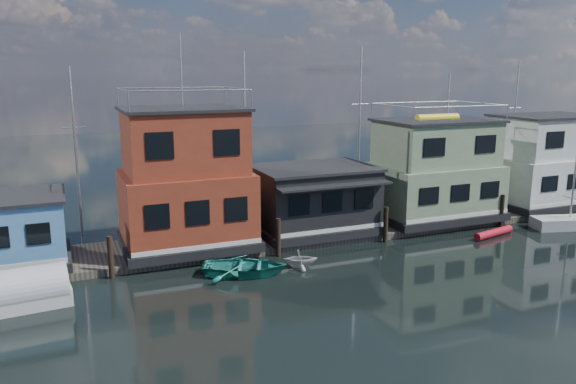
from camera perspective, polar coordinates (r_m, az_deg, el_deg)
name	(u,v)px	position (r m, az deg, el deg)	size (l,w,h in m)	color
ground	(438,307)	(26.16, 15.03, -11.26)	(160.00, 160.00, 0.00)	black
dock	(321,232)	(35.73, 3.35, -4.10)	(48.00, 5.00, 0.40)	#595147
houseboat_blue	(1,232)	(32.03, -27.10, -3.67)	(6.40, 4.90, 3.66)	black
houseboat_red	(186,182)	(32.12, -10.36, 1.02)	(7.40, 5.90, 11.86)	black
houseboat_dark	(314,199)	(34.95, 2.67, -0.71)	(7.40, 6.10, 4.06)	black
houseboat_green	(434,171)	(39.33, 14.65, 2.05)	(8.40, 5.90, 7.03)	black
houseboat_white	(545,162)	(46.01, 24.68, 2.75)	(8.40, 5.90, 6.66)	black
pilings	(337,231)	(32.94, 4.96, -3.92)	(42.28, 0.28, 2.20)	#2D2116
background_masts	(344,135)	(42.06, 5.75, 5.79)	(36.40, 0.16, 12.00)	silver
day_sailer	(570,222)	(41.60, 26.69, -2.72)	(5.08, 2.84, 7.62)	beige
dinghy_teal	(245,267)	(28.97, -4.40, -7.56)	(3.10, 4.35, 0.90)	teal
red_kayak	(494,233)	(37.66, 20.16, -3.92)	(0.49, 0.49, 3.35)	red
tarp_runabout	(12,294)	(27.64, -26.21, -9.25)	(4.92, 2.36, 1.93)	silver
dinghy_white	(300,258)	(29.97, 1.22, -6.76)	(1.60, 1.85, 0.97)	beige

